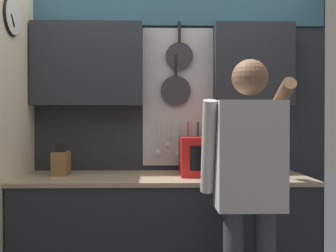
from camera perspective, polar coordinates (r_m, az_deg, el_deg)
base_cabinet_counter at (r=2.86m, az=-0.64°, el=-16.87°), size 2.08×0.66×0.93m
back_wall_unit at (r=3.03m, az=-0.97°, el=3.11°), size 2.65×0.20×2.40m
microwave at (r=2.82m, az=6.95°, el=-4.53°), size 0.50×0.38×0.28m
knife_block at (r=2.89m, az=-16.00°, el=-5.43°), size 0.11×0.15×0.24m
utensil_crock at (r=2.93m, az=15.89°, el=-5.51°), size 0.13×0.13×0.34m
person at (r=2.20m, az=12.26°, el=-7.77°), size 0.54×0.62×1.67m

